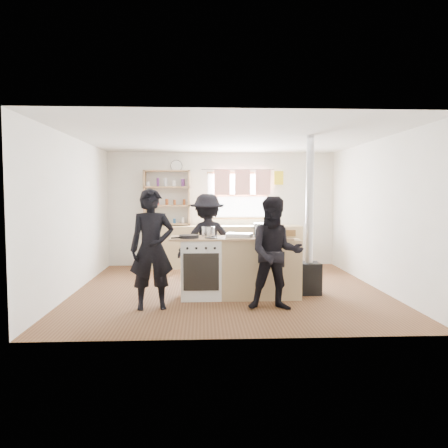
{
  "coord_description": "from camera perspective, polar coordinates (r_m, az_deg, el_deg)",
  "views": [
    {
      "loc": [
        -0.42,
        -7.18,
        1.6
      ],
      "look_at": [
        -0.08,
        -0.1,
        1.1
      ],
      "focal_mm": 35.0,
      "sensor_mm": 36.0,
      "label": 1
    }
  ],
  "objects": [
    {
      "name": "ground",
      "position": [
        7.37,
        0.58,
        -8.55
      ],
      "size": [
        5.0,
        5.0,
        0.01
      ],
      "primitive_type": "cube",
      "color": "brown",
      "rests_on": "ground"
    },
    {
      "name": "back_counter",
      "position": [
        9.48,
        -0.2,
        -2.94
      ],
      "size": [
        3.4,
        0.55,
        0.9
      ],
      "primitive_type": "cube",
      "color": "tan",
      "rests_on": "ground"
    },
    {
      "name": "shelving_unit",
      "position": [
        9.55,
        -7.46,
        3.47
      ],
      "size": [
        1.0,
        0.28,
        1.2
      ],
      "color": "tan",
      "rests_on": "back_counter"
    },
    {
      "name": "thermos",
      "position": [
        9.55,
        6.81,
        0.6
      ],
      "size": [
        0.1,
        0.1,
        0.27
      ],
      "primitive_type": "cylinder",
      "color": "silver",
      "rests_on": "back_counter"
    },
    {
      "name": "cooking_island",
      "position": [
        6.75,
        2.09,
        -5.64
      ],
      "size": [
        1.97,
        0.64,
        0.93
      ],
      "color": "white",
      "rests_on": "ground"
    },
    {
      "name": "skillet_greens",
      "position": [
        6.53,
        -4.59,
        -1.61
      ],
      "size": [
        0.41,
        0.41,
        0.05
      ],
      "color": "black",
      "rests_on": "cooking_island"
    },
    {
      "name": "roast_tray",
      "position": [
        6.65,
        2.03,
        -1.44
      ],
      "size": [
        0.43,
        0.35,
        0.06
      ],
      "color": "silver",
      "rests_on": "cooking_island"
    },
    {
      "name": "stockpot_stove",
      "position": [
        6.8,
        -2.06,
        -0.97
      ],
      "size": [
        0.21,
        0.21,
        0.17
      ],
      "color": "silver",
      "rests_on": "cooking_island"
    },
    {
      "name": "stockpot_counter",
      "position": [
        6.73,
        5.23,
        -0.78
      ],
      "size": [
        0.32,
        0.32,
        0.24
      ],
      "color": "#BABABC",
      "rests_on": "cooking_island"
    },
    {
      "name": "bread_board",
      "position": [
        6.69,
        8.32,
        -1.32
      ],
      "size": [
        0.29,
        0.21,
        0.12
      ],
      "color": "tan",
      "rests_on": "cooking_island"
    },
    {
      "name": "flue_heater",
      "position": [
        7.06,
        11.04,
        -3.77
      ],
      "size": [
        0.35,
        0.35,
        2.5
      ],
      "color": "black",
      "rests_on": "ground"
    },
    {
      "name": "person_near_left",
      "position": [
        6.1,
        -9.39,
        -3.26
      ],
      "size": [
        0.67,
        0.5,
        1.66
      ],
      "primitive_type": "imported",
      "rotation": [
        0.0,
        0.0,
        0.18
      ],
      "color": "black",
      "rests_on": "ground"
    },
    {
      "name": "person_near_right",
      "position": [
        6.02,
        6.75,
        -3.83
      ],
      "size": [
        0.79,
        0.64,
        1.56
      ],
      "primitive_type": "imported",
      "rotation": [
        0.0,
        0.0,
        -0.06
      ],
      "color": "black",
      "rests_on": "ground"
    },
    {
      "name": "person_far",
      "position": [
        7.51,
        -2.19,
        -2.12
      ],
      "size": [
        1.14,
        0.81,
        1.59
      ],
      "primitive_type": "imported",
      "rotation": [
        0.0,
        0.0,
        3.38
      ],
      "color": "black",
      "rests_on": "ground"
    }
  ]
}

